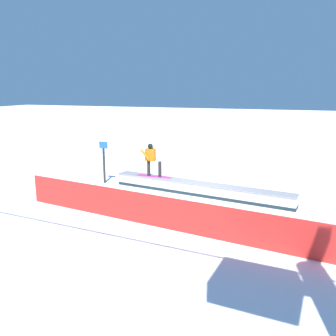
% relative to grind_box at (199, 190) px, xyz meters
% --- Properties ---
extents(ground_plane, '(120.00, 120.00, 0.00)m').
position_rel_grind_box_xyz_m(ground_plane, '(0.00, 0.00, -0.26)').
color(ground_plane, white).
extents(grind_box, '(7.55, 1.83, 0.58)m').
position_rel_grind_box_xyz_m(grind_box, '(0.00, 0.00, 0.00)').
color(grind_box, white).
rests_on(grind_box, ground_plane).
extents(snowboarder, '(1.54, 0.42, 1.41)m').
position_rel_grind_box_xyz_m(snowboarder, '(2.19, -0.34, 1.08)').
color(snowboarder, '#BE2E87').
rests_on(snowboarder, grind_box).
extents(safety_fence, '(11.52, 1.93, 1.02)m').
position_rel_grind_box_xyz_m(safety_fence, '(0.00, 3.62, 0.25)').
color(safety_fence, red).
rests_on(safety_fence, ground_plane).
extents(trail_marker, '(0.40, 0.10, 1.91)m').
position_rel_grind_box_xyz_m(trail_marker, '(4.63, -0.59, 0.76)').
color(trail_marker, '#262628').
rests_on(trail_marker, ground_plane).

